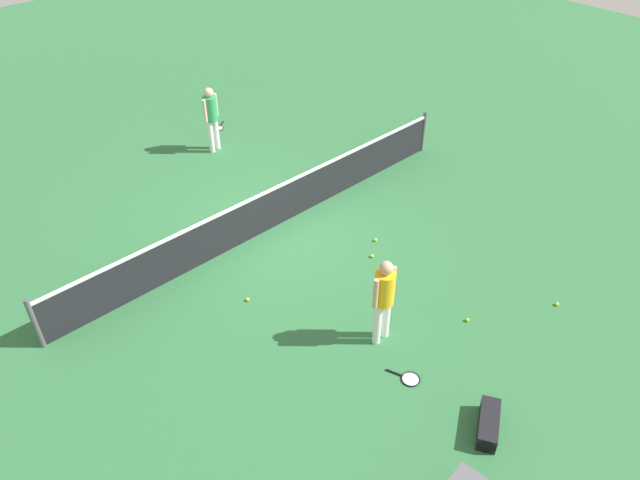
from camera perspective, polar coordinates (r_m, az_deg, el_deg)
ground_plane at (r=13.01m, az=-4.57°, el=1.18°), size 40.00×40.00×0.00m
court_net at (r=12.72m, az=-4.68°, el=3.00°), size 10.09×0.09×1.07m
player_near_side at (r=9.88m, az=6.05°, el=-5.20°), size 0.52×0.35×1.70m
player_far_side at (r=15.63m, az=-10.24°, el=11.62°), size 0.52×0.43×1.70m
tennis_racket_near_player at (r=10.04m, az=8.40°, el=-12.81°), size 0.40×0.61×0.03m
tennis_racket_far_player at (r=17.16m, az=-9.58°, el=10.41°), size 0.58×0.46×0.03m
tennis_ball_near_player at (r=11.12m, az=13.75°, el=-7.33°), size 0.07×0.07×0.07m
tennis_ball_by_net at (r=12.61m, az=5.27°, el=-0.00°), size 0.07×0.07×0.07m
tennis_ball_midcourt at (r=11.91m, az=21.47°, el=-5.66°), size 0.07×0.07×0.07m
tennis_ball_baseline at (r=11.26m, az=-6.85°, el=-5.59°), size 0.07×0.07×0.07m
tennis_ball_stray_left at (r=12.19m, az=4.95°, el=-1.52°), size 0.07×0.07×0.07m
equipment_bag at (r=9.56m, az=15.59°, el=-16.56°), size 0.83×0.64×0.28m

